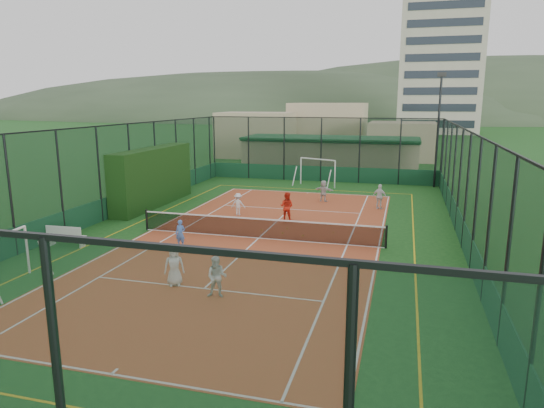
{
  "coord_description": "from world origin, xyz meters",
  "views": [
    {
      "loc": [
        6.35,
        -20.79,
        6.3
      ],
      "look_at": [
        0.06,
        2.18,
        1.2
      ],
      "focal_mm": 32.0,
      "sensor_mm": 36.0,
      "label": 1
    }
  ],
  "objects": [
    {
      "name": "child_near_left",
      "position": [
        -1.12,
        -6.35,
        0.71
      ],
      "size": [
        0.81,
        0.69,
        1.41
      ],
      "primitive_type": "imported",
      "rotation": [
        0.0,
        0.0,
        0.42
      ],
      "color": "silver",
      "rests_on": "court_slab"
    },
    {
      "name": "child_near_mid",
      "position": [
        -2.9,
        -2.19,
        0.61
      ],
      "size": [
        0.44,
        0.29,
        1.21
      ],
      "primitive_type": "imported",
      "rotation": [
        0.0,
        0.0,
        -0.0
      ],
      "color": "#4677C8",
      "rests_on": "court_slab"
    },
    {
      "name": "distant_hills",
      "position": [
        0.0,
        150.0,
        0.0
      ],
      "size": [
        200.0,
        60.0,
        24.0
      ],
      "primitive_type": null,
      "color": "#384C33",
      "rests_on": "ground"
    },
    {
      "name": "apartment_tower",
      "position": [
        12.0,
        82.0,
        15.0
      ],
      "size": [
        15.0,
        12.0,
        30.0
      ],
      "primitive_type": "cube",
      "color": "beige",
      "rests_on": "ground"
    },
    {
      "name": "coach",
      "position": [
        0.46,
        3.67,
        0.78
      ],
      "size": [
        0.81,
        0.66,
        1.54
      ],
      "primitive_type": "imported",
      "rotation": [
        0.0,
        0.0,
        3.03
      ],
      "color": "red",
      "rests_on": "court_slab"
    },
    {
      "name": "tennis_net",
      "position": [
        0.0,
        0.0,
        0.53
      ],
      "size": [
        11.67,
        0.12,
        1.06
      ],
      "primitive_type": null,
      "color": "black",
      "rests_on": "ground"
    },
    {
      "name": "clubhouse",
      "position": [
        0.0,
        22.0,
        1.57
      ],
      "size": [
        15.2,
        7.2,
        3.15
      ],
      "primitive_type": null,
      "color": "tan",
      "rests_on": "ground"
    },
    {
      "name": "tennis_balls",
      "position": [
        1.34,
        1.43,
        0.04
      ],
      "size": [
        3.56,
        1.19,
        0.07
      ],
      "color": "#CCE033",
      "rests_on": "court_slab"
    },
    {
      "name": "futsal_goal_far",
      "position": [
        0.14,
        14.73,
        1.01
      ],
      "size": [
        3.24,
        2.08,
        2.03
      ],
      "primitive_type": null,
      "rotation": [
        0.0,
        0.0,
        -0.41
      ],
      "color": "white",
      "rests_on": "ground"
    },
    {
      "name": "child_far_right",
      "position": [
        5.08,
        7.87,
        0.75
      ],
      "size": [
        0.94,
        0.63,
        1.49
      ],
      "primitive_type": "imported",
      "rotation": [
        0.0,
        0.0,
        2.8
      ],
      "color": "silver",
      "rests_on": "court_slab"
    },
    {
      "name": "child_far_back",
      "position": [
        1.52,
        9.21,
        0.69
      ],
      "size": [
        1.32,
        0.73,
        1.36
      ],
      "primitive_type": "imported",
      "rotation": [
        0.0,
        0.0,
        2.87
      ],
      "color": "silver",
      "rests_on": "court_slab"
    },
    {
      "name": "perimeter_fence",
      "position": [
        0.0,
        0.0,
        2.5
      ],
      "size": [
        18.12,
        34.12,
        5.0
      ],
      "primitive_type": null,
      "color": "black",
      "rests_on": "ground"
    },
    {
      "name": "child_near_right",
      "position": [
        0.7,
        -6.95,
        0.7
      ],
      "size": [
        0.74,
        0.62,
        1.38
      ],
      "primitive_type": "imported",
      "rotation": [
        0.0,
        0.0,
        0.15
      ],
      "color": "silver",
      "rests_on": "court_slab"
    },
    {
      "name": "white_bench",
      "position": [
        -7.8,
        -3.37,
        0.49
      ],
      "size": [
        1.74,
        0.54,
        0.97
      ],
      "primitive_type": null,
      "rotation": [
        0.0,
        0.0,
        0.04
      ],
      "color": "white",
      "rests_on": "ground"
    },
    {
      "name": "ground",
      "position": [
        0.0,
        0.0,
        0.0
      ],
      "size": [
        300.0,
        300.0,
        0.0
      ],
      "primitive_type": "plane",
      "color": "#1A4C1A",
      "rests_on": "ground"
    },
    {
      "name": "court_slab",
      "position": [
        0.0,
        0.0,
        0.01
      ],
      "size": [
        11.17,
        23.97,
        0.01
      ],
      "primitive_type": "cube",
      "color": "#A44124",
      "rests_on": "ground"
    },
    {
      "name": "child_far_left",
      "position": [
        -2.46,
        4.21,
        0.63
      ],
      "size": [
        0.82,
        0.49,
        1.24
      ],
      "primitive_type": "imported",
      "rotation": [
        0.0,
        0.0,
        3.18
      ],
      "color": "white",
      "rests_on": "court_slab"
    },
    {
      "name": "floodlight_ne",
      "position": [
        8.6,
        16.6,
        4.12
      ],
      "size": [
        0.6,
        0.26,
        8.25
      ],
      "primitive_type": null,
      "color": "black",
      "rests_on": "ground"
    },
    {
      "name": "futsal_goal_near",
      "position": [
        -6.76,
        -8.01,
        0.9
      ],
      "size": [
        2.86,
        1.11,
        1.8
      ],
      "primitive_type": null,
      "rotation": [
        0.0,
        0.0,
        1.68
      ],
      "color": "white",
      "rests_on": "ground"
    },
    {
      "name": "hedge_left",
      "position": [
        -8.3,
        5.35,
        1.75
      ],
      "size": [
        1.2,
        8.0,
        3.5
      ],
      "primitive_type": "cube",
      "color": "black",
      "rests_on": "ground"
    }
  ]
}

